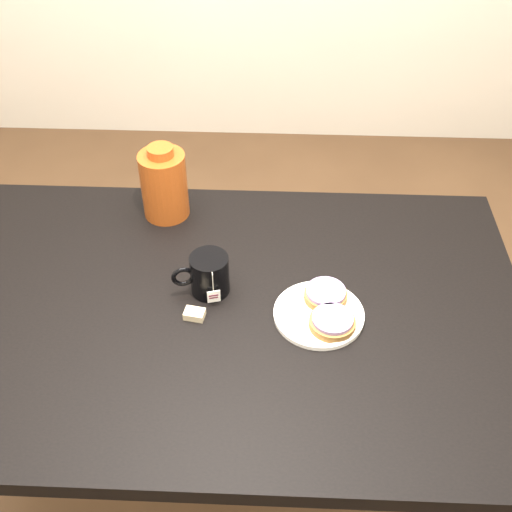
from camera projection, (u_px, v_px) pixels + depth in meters
The scene contains 8 objects.
ground_plane at pixel (230, 476), 1.96m from camera, with size 4.00×4.00×0.00m, color brown.
table at pixel (222, 331), 1.52m from camera, with size 1.40×0.90×0.75m.
plate at pixel (319, 314), 1.43m from camera, with size 0.20×0.20×0.02m.
bagel_back at pixel (326, 294), 1.46m from camera, with size 0.10×0.10×0.03m.
bagel_front at pixel (332, 322), 1.39m from camera, with size 0.12×0.12×0.03m.
mug at pixel (209, 274), 1.47m from camera, with size 0.14×0.11×0.10m.
teabag_pouch at pixel (195, 314), 1.43m from camera, with size 0.04×0.03×0.02m, color #C6B793.
bagel_package at pixel (164, 184), 1.66m from camera, with size 0.15×0.15×0.20m.
Camera 1 is at (0.12, -1.00, 1.81)m, focal length 45.00 mm.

